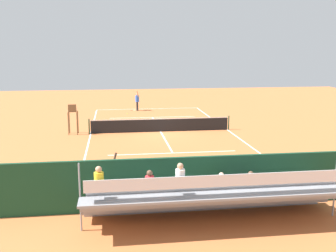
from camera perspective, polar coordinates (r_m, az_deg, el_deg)
ground_plane at (r=29.05m, az=-1.07°, el=-0.80°), size 60.00×60.00×0.00m
court_line_markings at (r=29.08m, az=-1.08°, el=-0.78°), size 10.10×22.20×0.01m
tennis_net at (r=28.95m, az=-1.07°, el=0.17°), size 10.30×0.10×1.07m
backdrop_wall at (r=15.45m, az=5.08°, el=-7.90°), size 18.00×0.16×2.00m
bleacher_stand at (r=14.22m, az=5.93°, el=-9.99°), size 9.06×2.40×2.48m
umpire_chair at (r=28.76m, az=-13.45°, el=1.43°), size 0.67×0.67×2.14m
courtside_bench at (r=16.67m, az=10.01°, el=-8.19°), size 1.80×0.40×0.93m
equipment_bag at (r=16.20m, az=3.18°, el=-10.03°), size 0.90×0.36×0.36m
tennis_player at (r=38.65m, az=-4.42°, el=3.70°), size 0.42×0.55×1.93m
tennis_racket at (r=38.83m, az=-4.83°, el=2.24°), size 0.58×0.41×0.03m
tennis_ball_near at (r=36.90m, az=-5.85°, el=1.78°), size 0.07×0.07×0.07m
line_judge at (r=16.09m, az=-7.42°, el=-7.11°), size 0.44×0.56×1.93m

